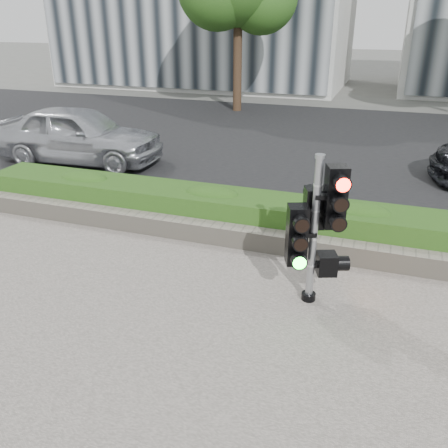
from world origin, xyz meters
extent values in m
plane|color=#51514C|center=(0.00, 0.00, 0.00)|extent=(120.00, 120.00, 0.00)
cube|color=black|center=(0.00, 10.00, 0.01)|extent=(60.00, 13.00, 0.02)
cube|color=gray|center=(0.00, 3.15, 0.06)|extent=(60.00, 0.25, 0.12)
cube|color=gray|center=(0.00, 1.90, 0.20)|extent=(12.00, 0.32, 0.34)
cube|color=#4F8428|center=(0.00, 2.55, 0.37)|extent=(12.00, 1.00, 0.68)
cylinder|color=black|center=(-4.50, 14.50, 2.02)|extent=(0.36, 0.36, 4.03)
cylinder|color=black|center=(1.01, 0.56, 0.08)|extent=(0.20, 0.20, 0.10)
cylinder|color=gray|center=(1.01, 0.56, 1.07)|extent=(0.11, 0.11, 2.08)
cylinder|color=gray|center=(1.01, 0.56, 2.13)|extent=(0.13, 0.13, 0.05)
cube|color=#FF1107|center=(1.24, 0.61, 1.60)|extent=(0.34, 0.34, 0.83)
cube|color=#14E51E|center=(0.81, 0.44, 1.06)|extent=(0.34, 0.34, 0.83)
cube|color=black|center=(0.96, 0.78, 1.35)|extent=(0.34, 0.34, 0.57)
cube|color=orange|center=(1.21, 0.66, 0.59)|extent=(0.34, 0.34, 0.30)
imported|color=#B6B7BE|center=(-6.17, 5.49, 0.79)|extent=(4.65, 2.10, 1.55)
camera|label=1|loc=(1.76, -5.30, 3.74)|focal=38.00mm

